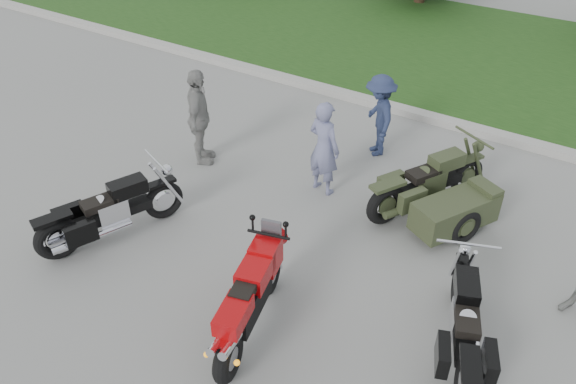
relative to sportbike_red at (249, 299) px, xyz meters
The scene contains 10 objects.
ground 1.15m from the sportbike_red, 122.88° to the left, with size 80.00×80.00×0.00m, color gray.
curb 6.87m from the sportbike_red, 94.48° to the left, with size 60.00×0.30×0.15m, color #ACAAA2.
grass_strip 11.00m from the sportbike_red, 92.79° to the left, with size 60.00×8.00×0.14m, color #325C1F.
sportbike_red is the anchor object (origin of this frame).
cruiser_left 2.99m from the sportbike_red, behind, with size 1.02×2.29×0.93m.
cruiser_right 2.65m from the sportbike_red, 25.12° to the left, with size 1.02×2.21×0.89m.
cruiser_sidecar 3.74m from the sportbike_red, 71.04° to the left, with size 1.85×2.30×0.95m.
person_stripe 3.44m from the sportbike_red, 104.37° to the left, with size 0.62×0.41×1.71m, color #777AA2.
person_denim 5.03m from the sportbike_red, 97.07° to the left, with size 1.04×0.60×1.61m, color navy.
person_back 4.38m from the sportbike_red, 138.18° to the left, with size 1.08×0.45×1.84m, color gray.
Camera 1 is at (3.63, -4.70, 5.73)m, focal length 35.00 mm.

